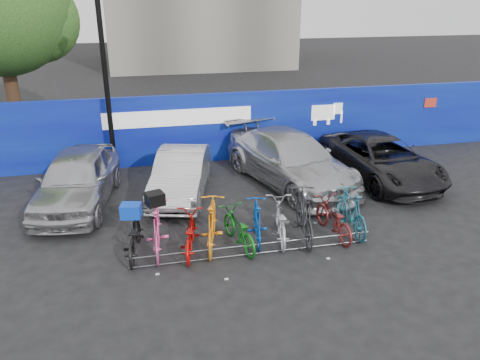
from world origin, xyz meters
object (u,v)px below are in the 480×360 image
object	(u,v)px
bike_1	(157,228)
bike_8	(333,219)
bike_4	(238,229)
bike_9	(351,211)
bike_6	(280,221)
bike_3	(212,224)
bike_0	(133,236)
bike_5	(257,221)
car_1	(181,174)
car_0	(77,179)
bike_rack	(254,249)
car_3	(380,159)
bike_7	(304,215)
car_2	(290,159)
lamppost	(105,74)
tree	(4,7)
bike_2	(189,234)

from	to	relation	value
bike_1	bike_8	size ratio (longest dim) A/B	1.13
bike_4	bike_8	size ratio (longest dim) A/B	0.99
bike_9	bike_6	bearing A→B (deg)	0.71
bike_3	bike_9	bearing A→B (deg)	-166.87
bike_0	bike_6	distance (m)	3.45
bike_5	bike_6	distance (m)	0.57
bike_6	bike_9	size ratio (longest dim) A/B	1.00
bike_3	bike_8	xyz separation A→B (m)	(2.97, -0.11, -0.13)
car_1	bike_6	xyz separation A→B (m)	(2.04, -3.19, -0.18)
bike_9	car_0	bearing A→B (deg)	-23.47
bike_rack	car_1	size ratio (longest dim) A/B	1.41
car_3	bike_rack	bearing A→B (deg)	-149.34
bike_1	bike_7	size ratio (longest dim) A/B	0.96
car_2	bike_8	bearing A→B (deg)	-107.05
lamppost	bike_1	world-z (taller)	lamppost
bike_0	bike_9	bearing A→B (deg)	-174.03
bike_3	bike_8	size ratio (longest dim) A/B	1.13
tree	bike_6	size ratio (longest dim) A/B	4.29
tree	bike_5	xyz separation A→B (m)	(7.01, -9.99, -4.56)
bike_6	car_0	bearing A→B (deg)	-21.25
bike_8	tree	bearing A→B (deg)	-54.24
bike_7	bike_9	distance (m)	1.24
bike_8	bike_7	bearing A→B (deg)	-9.72
bike_rack	bike_9	world-z (taller)	bike_9
car_1	bike_3	world-z (taller)	car_1
bike_1	bike_9	xyz separation A→B (m)	(4.74, -0.07, -0.04)
bike_9	bike_rack	bearing A→B (deg)	14.87
car_2	bike_3	bearing A→B (deg)	-147.91
bike_0	bike_4	size ratio (longest dim) A/B	1.03
bike_7	lamppost	bearing A→B (deg)	-40.33
bike_7	bike_9	bearing A→B (deg)	-167.66
bike_7	bike_9	world-z (taller)	bike_7
lamppost	bike_6	bearing A→B (deg)	-53.21
bike_4	bike_6	bearing A→B (deg)	176.80
bike_rack	lamppost	bearing A→B (deg)	118.07
car_1	car_2	distance (m)	3.40
car_3	bike_8	size ratio (longest dim) A/B	2.80
lamppost	bike_5	bearing A→B (deg)	-57.20
car_1	bike_2	world-z (taller)	car_1
bike_4	bike_6	world-z (taller)	bike_6
bike_0	bike_2	world-z (taller)	bike_0
car_3	bike_8	distance (m)	4.38
car_0	car_2	distance (m)	6.29
bike_2	bike_5	size ratio (longest dim) A/B	1.02
bike_rack	bike_2	size ratio (longest dim) A/B	3.23
car_3	bike_0	world-z (taller)	car_3
car_2	bike_8	world-z (taller)	car_2
car_3	car_2	bearing A→B (deg)	168.82
car_0	bike_3	world-z (taller)	car_0
bike_rack	bike_3	distance (m)	1.14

